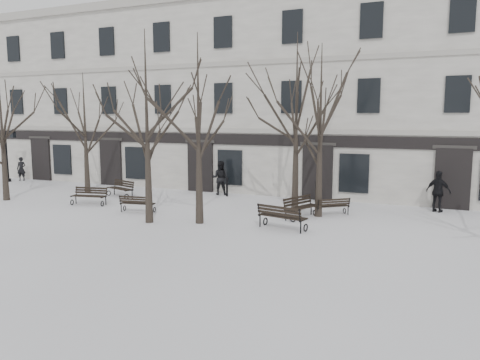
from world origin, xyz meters
The scene contains 20 objects.
ground centered at (0.00, 0.00, 0.00)m, with size 100.00×100.00×0.00m, color white.
building centered at (0.00, 12.96, 5.52)m, with size 40.40×10.20×11.40m.
tree_0 centered at (-11.52, 1.24, 4.28)m, with size 4.79×4.79×6.84m.
tree_1 centered at (-1.56, -0.18, 4.89)m, with size 5.47×5.47×7.82m.
tree_2 centered at (0.43, 0.53, 4.79)m, with size 5.36×5.36×7.66m.
tree_4 centered at (-9.21, 4.80, 4.27)m, with size 4.78×4.78×6.83m.
tree_5 centered at (3.35, 4.39, 5.05)m, with size 5.66×5.66×8.08m.
tree_6 centered at (4.61, 3.80, 4.66)m, with size 5.22×5.22×7.45m.
bench_0 centered at (-6.55, 1.92, 0.48)m, with size 1.83×0.94×0.88m.
bench_1 centered at (-3.24, 1.31, 0.44)m, with size 1.66×0.84×0.80m.
bench_2 centered at (3.89, 0.82, 0.53)m, with size 2.04×1.12×0.98m.
bench_3 centered at (-6.58, 4.47, 0.49)m, with size 1.90×1.19×0.91m.
bench_4 centered at (5.11, 4.22, 0.44)m, with size 1.56×1.44×0.80m.
bench_5 centered at (4.01, 3.16, 0.51)m, with size 1.31×1.96×0.94m.
lamp_post centered at (-17.23, 6.39, 2.06)m, with size 1.11×0.41×3.56m.
bollard_a centered at (-1.31, 6.93, 0.57)m, with size 0.14×0.14×1.07m.
bollard_b centered at (3.64, 7.19, 0.58)m, with size 0.14×0.14×1.09m.
pedestrian_a centered at (-17.00, 7.10, 0.00)m, with size 0.60×0.39×1.64m, color black.
pedestrian_b centered at (-1.91, 7.31, 0.00)m, with size 0.93×0.72×1.91m, color black.
pedestrian_c centered at (9.42, 6.91, 0.00)m, with size 1.13×0.47×1.92m, color black.
Camera 1 is at (9.52, -16.16, 4.36)m, focal length 35.00 mm.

